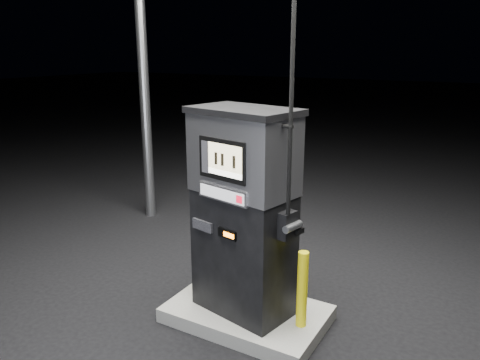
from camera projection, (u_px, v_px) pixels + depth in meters
The scene contains 5 objects.
ground at pixel (247, 320), 4.90m from camera, with size 80.00×80.00×0.00m, color black.
pump_island at pixel (247, 314), 4.88m from camera, with size 1.60×1.00×0.15m, color slate.
fuel_dispenser at pixel (244, 211), 4.56m from camera, with size 1.19×0.81×4.30m.
bollard_left at pixel (200, 249), 5.23m from camera, with size 0.12×0.12×0.87m, color yellow.
bollard_right at pixel (302, 289), 4.45m from camera, with size 0.10×0.10×0.77m, color yellow.
Camera 1 is at (2.10, -3.78, 2.74)m, focal length 35.00 mm.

